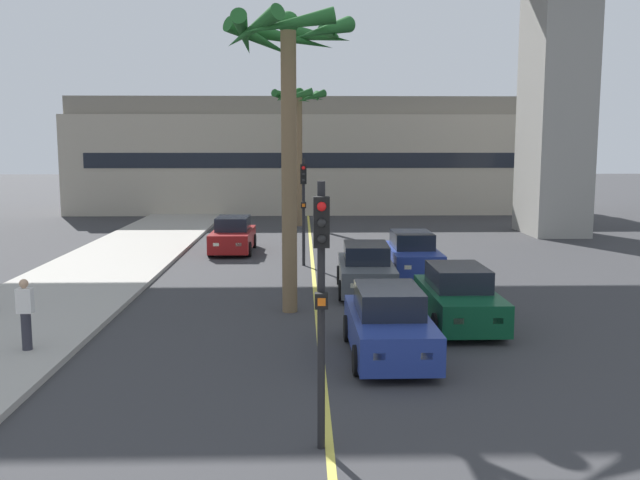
{
  "coord_description": "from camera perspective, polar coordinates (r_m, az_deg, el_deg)",
  "views": [
    {
      "loc": [
        -0.43,
        -2.24,
        4.75
      ],
      "look_at": [
        0.0,
        14.0,
        2.52
      ],
      "focal_mm": 39.32,
      "sensor_mm": 36.0,
      "label": 1
    }
  ],
  "objects": [
    {
      "name": "car_queue_fourth",
      "position": [
        22.66,
        3.77,
        -2.45
      ],
      "size": [
        1.93,
        4.15,
        1.56
      ],
      "color": "#4C5156",
      "rests_on": "ground"
    },
    {
      "name": "traffic_light_median_near",
      "position": [
        10.61,
        0.11,
        -3.26
      ],
      "size": [
        0.24,
        0.37,
        4.2
      ],
      "color": "black",
      "rests_on": "ground"
    },
    {
      "name": "lane_stripe_center",
      "position": [
        26.67,
        -0.56,
        -2.44
      ],
      "size": [
        0.14,
        56.0,
        0.01
      ],
      "primitive_type": "cube",
      "color": "#DBCC4C",
      "rests_on": "ground"
    },
    {
      "name": "pier_building_backdrop",
      "position": [
        50.5,
        -1.03,
        6.83
      ],
      "size": [
        32.71,
        8.04,
        7.89
      ],
      "color": "#BCB29E",
      "rests_on": "ground"
    },
    {
      "name": "palm_tree_near_median",
      "position": [
        19.71,
        -2.52,
        13.53
      ],
      "size": [
        3.72,
        3.69,
        8.31
      ],
      "color": "brown",
      "rests_on": "ground"
    },
    {
      "name": "pedestrian_far_along",
      "position": [
        17.09,
        -22.85,
        -5.5
      ],
      "size": [
        0.34,
        0.22,
        1.62
      ],
      "color": "#2D2D38",
      "rests_on": "sidewalk_left"
    },
    {
      "name": "traffic_light_median_far",
      "position": [
        27.24,
        -1.35,
        3.52
      ],
      "size": [
        0.24,
        0.37,
        4.2
      ],
      "color": "black",
      "rests_on": "ground"
    },
    {
      "name": "car_queue_second",
      "position": [
        15.92,
        5.62,
        -6.89
      ],
      "size": [
        1.88,
        4.12,
        1.56
      ],
      "color": "navy",
      "rests_on": "ground"
    },
    {
      "name": "palm_tree_mid_median",
      "position": [
        40.75,
        -1.72,
        10.47
      ],
      "size": [
        3.22,
        3.23,
        7.93
      ],
      "color": "brown",
      "rests_on": "ground"
    },
    {
      "name": "car_queue_third",
      "position": [
        31.2,
        -7.11,
        0.33
      ],
      "size": [
        1.88,
        4.12,
        1.56
      ],
      "color": "maroon",
      "rests_on": "ground"
    },
    {
      "name": "sidewalk_left",
      "position": [
        20.29,
        -23.51,
        -6.17
      ],
      "size": [
        4.8,
        80.0,
        0.15
      ],
      "primitive_type": "cube",
      "color": "#ADA89E",
      "rests_on": "ground"
    },
    {
      "name": "car_queue_fifth",
      "position": [
        18.88,
        11.2,
        -4.66
      ],
      "size": [
        1.86,
        4.11,
        1.56
      ],
      "color": "#0C4728",
      "rests_on": "ground"
    },
    {
      "name": "car_queue_front",
      "position": [
        25.86,
        7.51,
        -1.22
      ],
      "size": [
        1.84,
        4.1,
        1.56
      ],
      "color": "navy",
      "rests_on": "ground"
    }
  ]
}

